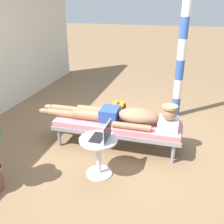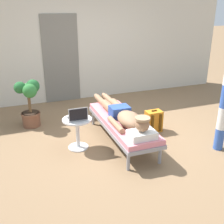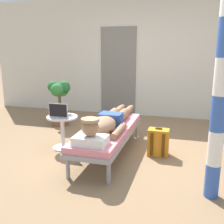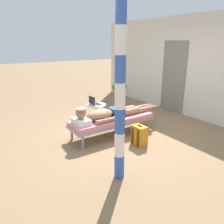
% 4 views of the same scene
% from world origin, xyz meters
% --- Properties ---
extents(ground_plane, '(40.00, 40.00, 0.00)m').
position_xyz_m(ground_plane, '(0.00, 0.00, 0.00)').
color(ground_plane, '#846647').
extents(house_wall_back, '(7.60, 0.20, 2.70)m').
position_xyz_m(house_wall_back, '(-0.15, 2.53, 1.35)').
color(house_wall_back, beige).
rests_on(house_wall_back, ground).
extents(house_door_panel, '(0.84, 0.03, 2.04)m').
position_xyz_m(house_door_panel, '(-0.67, 2.42, 1.02)').
color(house_door_panel, slate).
rests_on(house_door_panel, ground).
extents(lounge_chair, '(0.62, 1.92, 0.42)m').
position_xyz_m(lounge_chair, '(-0.15, -0.09, 0.35)').
color(lounge_chair, gray).
rests_on(lounge_chair, ground).
extents(person_reclining, '(0.53, 2.17, 0.33)m').
position_xyz_m(person_reclining, '(-0.15, -0.17, 0.52)').
color(person_reclining, white).
rests_on(person_reclining, lounge_chair).
extents(side_table, '(0.48, 0.48, 0.52)m').
position_xyz_m(side_table, '(-0.92, -0.05, 0.36)').
color(side_table, silver).
rests_on(side_table, ground).
extents(laptop, '(0.31, 0.24, 0.23)m').
position_xyz_m(laptop, '(-0.92, -0.10, 0.58)').
color(laptop, '#A5A8AD').
rests_on(laptop, side_table).
extents(backpack, '(0.30, 0.26, 0.42)m').
position_xyz_m(backpack, '(0.57, 0.09, 0.20)').
color(backpack, orange).
rests_on(backpack, ground).
extents(potted_plant, '(0.47, 0.50, 0.92)m').
position_xyz_m(potted_plant, '(-1.55, 1.13, 0.53)').
color(potted_plant, brown).
rests_on(potted_plant, ground).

